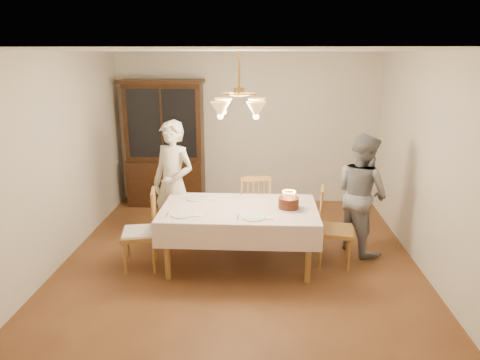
# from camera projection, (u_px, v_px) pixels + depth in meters

# --- Properties ---
(ground) EXTENTS (5.00, 5.00, 0.00)m
(ground) POSITION_uv_depth(u_px,v_px,m) (239.00, 263.00, 5.44)
(ground) COLOR #5A3219
(ground) RESTS_ON ground
(room_shell) EXTENTS (5.00, 5.00, 5.00)m
(room_shell) POSITION_uv_depth(u_px,v_px,m) (239.00, 141.00, 5.00)
(room_shell) COLOR white
(room_shell) RESTS_ON ground
(dining_table) EXTENTS (1.90, 1.10, 0.76)m
(dining_table) POSITION_uv_depth(u_px,v_px,m) (239.00, 213.00, 5.25)
(dining_table) COLOR brown
(dining_table) RESTS_ON ground
(china_hutch) EXTENTS (1.38, 0.54, 2.16)m
(china_hutch) POSITION_uv_depth(u_px,v_px,m) (165.00, 146.00, 7.38)
(china_hutch) COLOR black
(china_hutch) RESTS_ON ground
(chair_far_side) EXTENTS (0.49, 0.47, 1.00)m
(chair_far_side) POSITION_uv_depth(u_px,v_px,m) (254.00, 211.00, 6.00)
(chair_far_side) COLOR brown
(chair_far_side) RESTS_ON ground
(chair_left_end) EXTENTS (0.50, 0.51, 1.00)m
(chair_left_end) POSITION_uv_depth(u_px,v_px,m) (140.00, 234.00, 5.22)
(chair_left_end) COLOR brown
(chair_left_end) RESTS_ON ground
(chair_right_end) EXTENTS (0.48, 0.50, 1.00)m
(chair_right_end) POSITION_uv_depth(u_px,v_px,m) (334.00, 231.00, 5.33)
(chair_right_end) COLOR brown
(chair_right_end) RESTS_ON ground
(elderly_woman) EXTENTS (0.75, 0.65, 1.73)m
(elderly_woman) POSITION_uv_depth(u_px,v_px,m) (174.00, 184.00, 5.79)
(elderly_woman) COLOR #EEE2C9
(elderly_woman) RESTS_ON ground
(adult_in_grey) EXTENTS (0.92, 0.97, 1.59)m
(adult_in_grey) POSITION_uv_depth(u_px,v_px,m) (361.00, 194.00, 5.63)
(adult_in_grey) COLOR slate
(adult_in_grey) RESTS_ON ground
(birthday_cake) EXTENTS (0.30, 0.30, 0.23)m
(birthday_cake) POSITION_uv_depth(u_px,v_px,m) (289.00, 203.00, 5.15)
(birthday_cake) COLOR white
(birthday_cake) RESTS_ON dining_table
(place_setting_near_left) EXTENTS (0.41, 0.26, 0.02)m
(place_setting_near_left) POSITION_uv_depth(u_px,v_px,m) (183.00, 214.00, 4.98)
(place_setting_near_left) COLOR white
(place_setting_near_left) RESTS_ON dining_table
(place_setting_near_right) EXTENTS (0.42, 0.27, 0.02)m
(place_setting_near_right) POSITION_uv_depth(u_px,v_px,m) (255.00, 217.00, 4.90)
(place_setting_near_right) COLOR white
(place_setting_near_right) RESTS_ON dining_table
(place_setting_far_left) EXTENTS (0.42, 0.27, 0.02)m
(place_setting_far_left) POSITION_uv_depth(u_px,v_px,m) (198.00, 198.00, 5.54)
(place_setting_far_left) COLOR white
(place_setting_far_left) RESTS_ON dining_table
(chandelier) EXTENTS (0.62, 0.62, 0.73)m
(chandelier) POSITION_uv_depth(u_px,v_px,m) (239.00, 107.00, 4.88)
(chandelier) COLOR #BF8C3F
(chandelier) RESTS_ON ground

